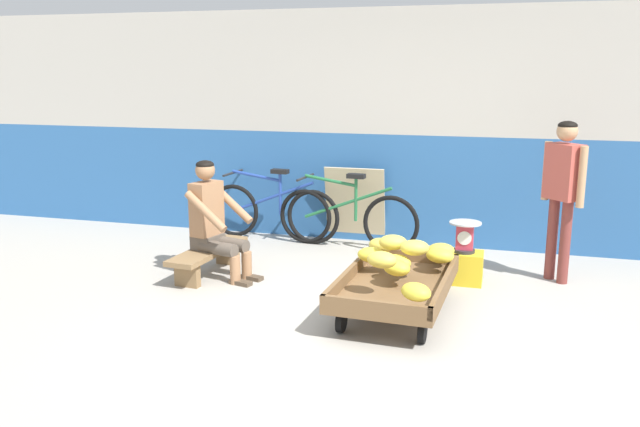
% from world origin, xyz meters
% --- Properties ---
extents(ground_plane, '(80.00, 80.00, 0.00)m').
position_xyz_m(ground_plane, '(0.00, 0.00, 0.00)').
color(ground_plane, '#A39E93').
extents(back_wall, '(16.00, 0.30, 2.66)m').
position_xyz_m(back_wall, '(0.00, 3.04, 1.33)').
color(back_wall, '#2D609E').
rests_on(back_wall, ground).
extents(banana_cart, '(0.91, 1.48, 0.36)m').
position_xyz_m(banana_cart, '(0.26, 0.63, 0.24)').
color(banana_cart, brown).
rests_on(banana_cart, ground).
extents(banana_pile, '(0.83, 1.45, 0.26)m').
position_xyz_m(banana_pile, '(0.30, 0.75, 0.46)').
color(banana_pile, yellow).
rests_on(banana_pile, banana_cart).
extents(low_bench, '(0.40, 1.12, 0.27)m').
position_xyz_m(low_bench, '(-1.69, 1.19, 0.20)').
color(low_bench, olive).
rests_on(low_bench, ground).
extents(vendor_seated, '(0.73, 0.58, 1.14)m').
position_xyz_m(vendor_seated, '(-1.61, 1.17, 0.57)').
color(vendor_seated, '#9E704C').
rests_on(vendor_seated, ground).
extents(plastic_crate, '(0.36, 0.28, 0.30)m').
position_xyz_m(plastic_crate, '(0.74, 1.63, 0.15)').
color(plastic_crate, gold).
rests_on(plastic_crate, ground).
extents(weighing_scale, '(0.30, 0.30, 0.29)m').
position_xyz_m(weighing_scale, '(0.74, 1.63, 0.45)').
color(weighing_scale, '#28282D').
rests_on(weighing_scale, plastic_crate).
extents(bicycle_near_left, '(1.66, 0.48, 0.86)m').
position_xyz_m(bicycle_near_left, '(-1.54, 2.62, 0.35)').
color(bicycle_near_left, black).
rests_on(bicycle_near_left, ground).
extents(bicycle_far_left, '(1.66, 0.48, 0.86)m').
position_xyz_m(bicycle_far_left, '(-0.62, 2.54, 0.35)').
color(bicycle_far_left, black).
rests_on(bicycle_far_left, ground).
extents(sign_board, '(0.70, 0.20, 0.89)m').
position_xyz_m(sign_board, '(-0.59, 2.83, 0.44)').
color(sign_board, '#C6B289').
rests_on(sign_board, ground).
extents(customer_adult, '(0.37, 0.38, 1.53)m').
position_xyz_m(customer_adult, '(1.60, 1.93, 0.95)').
color(customer_adult, brown).
rests_on(customer_adult, ground).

